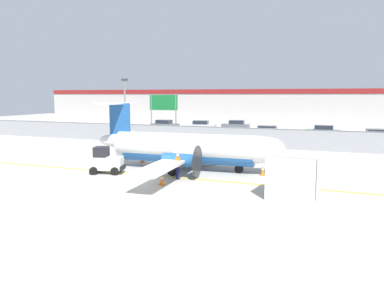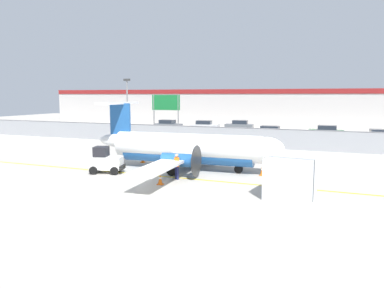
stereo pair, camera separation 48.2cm
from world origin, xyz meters
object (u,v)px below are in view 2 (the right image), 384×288
traffic_cone_far_right (282,167)px  cargo_container (290,179)px  commuter_airplane (190,148)px  parked_car_1 (205,126)px  traffic_cone_far_left (262,171)px  traffic_cone_near_right (160,180)px  parked_car_2 (239,125)px  parked_car_3 (269,132)px  parked_car_4 (326,132)px  apron_light_pole (127,106)px  highway_sign (166,106)px  parked_car_5 (380,136)px  traffic_cone_near_left (143,159)px  baggage_tug (106,161)px  parked_car_0 (168,125)px  ground_crew_worker (177,165)px

traffic_cone_far_right → cargo_container: bearing=-78.6°
commuter_airplane → parked_car_1: bearing=105.0°
traffic_cone_far_left → traffic_cone_near_right: bearing=-137.2°
traffic_cone_near_right → parked_car_2: size_ratio=0.15×
parked_car_3 → parked_car_4: 7.36m
apron_light_pole → parked_car_2: bearing=67.1°
traffic_cone_far_right → traffic_cone_far_left: bearing=-119.5°
commuter_airplane → parked_car_3: size_ratio=3.81×
parked_car_4 → highway_sign: highway_sign is taller
traffic_cone_far_right → parked_car_5: parked_car_5 is taller
cargo_container → traffic_cone_near_left: (-12.56, 6.59, -0.79)m
baggage_tug → traffic_cone_far_left: 10.95m
parked_car_1 → parked_car_2: (4.68, 2.50, 0.00)m
parked_car_5 → traffic_cone_far_left: bearing=61.7°
traffic_cone_near_left → parked_car_0: 27.29m
commuter_airplane → baggage_tug: commuter_airplane is taller
commuter_airplane → baggage_tug: size_ratio=6.32×
traffic_cone_far_left → highway_sign: size_ratio=0.12×
traffic_cone_near_right → apron_light_pole: (-12.16, 16.14, 3.99)m
parked_car_2 → cargo_container: bearing=103.7°
parked_car_2 → parked_car_5: (18.39, -8.95, 0.00)m
parked_car_4 → parked_car_1: bearing=-8.3°
parked_car_2 → apron_light_pole: size_ratio=0.60×
parked_car_1 → highway_sign: highway_sign is taller
parked_car_2 → commuter_airplane: bearing=92.9°
parked_car_2 → apron_light_pole: apron_light_pole is taller
parked_car_1 → parked_car_3: same height
commuter_airplane → parked_car_5: bearing=53.4°
commuter_airplane → parked_car_1: size_ratio=3.68×
apron_light_pole → cargo_container: bearing=-39.4°
ground_crew_worker → parked_car_2: bearing=-135.0°
parked_car_0 → apron_light_pole: 16.15m
traffic_cone_far_left → parked_car_0: (-19.91, 26.81, 0.58)m
traffic_cone_far_right → baggage_tug: bearing=-155.9°
apron_light_pole → parked_car_1: bearing=78.6°
cargo_container → apron_light_pole: size_ratio=0.36×
commuter_airplane → cargo_container: 9.36m
traffic_cone_near_left → parked_car_3: (6.65, 19.93, 0.58)m
cargo_container → traffic_cone_far_right: (-1.43, 7.11, -0.79)m
traffic_cone_far_left → parked_car_0: bearing=126.6°
baggage_tug → parked_car_3: 25.53m
parked_car_4 → parked_car_5: bearing=149.5°
commuter_airplane → apron_light_pole: apron_light_pole is taller
parked_car_4 → parked_car_0: bearing=-4.1°
traffic_cone_far_left → traffic_cone_far_right: bearing=60.5°
ground_crew_worker → apron_light_pole: bearing=-101.8°
cargo_container → parked_car_2: size_ratio=0.61×
parked_car_5 → parked_car_1: bearing=-21.1°
cargo_container → parked_car_4: bearing=96.7°
cargo_container → parked_car_0: (-22.42, 32.02, -0.21)m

